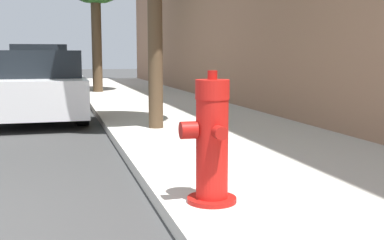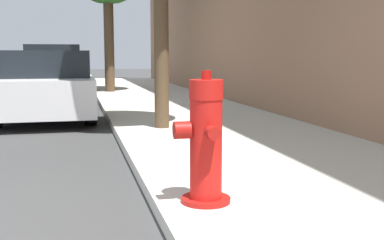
{
  "view_description": "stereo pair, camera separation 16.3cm",
  "coord_description": "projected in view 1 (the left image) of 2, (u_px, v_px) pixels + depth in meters",
  "views": [
    {
      "loc": [
        1.39,
        -2.84,
        1.15
      ],
      "look_at": [
        2.62,
        1.55,
        0.54
      ],
      "focal_mm": 45.0,
      "sensor_mm": 36.0,
      "label": 1
    },
    {
      "loc": [
        1.55,
        -2.88,
        1.15
      ],
      "look_at": [
        2.62,
        1.55,
        0.54
      ],
      "focal_mm": 45.0,
      "sensor_mm": 36.0,
      "label": 2
    }
  ],
  "objects": [
    {
      "name": "parked_car_near",
      "position": [
        37.0,
        85.0,
        9.0
      ],
      "size": [
        1.71,
        4.35,
        1.24
      ],
      "color": "silver",
      "rests_on": "ground_plane"
    },
    {
      "name": "sidewalk_slab",
      "position": [
        378.0,
        211.0,
        3.44
      ],
      "size": [
        2.99,
        40.0,
        0.11
      ],
      "color": "beige",
      "rests_on": "ground_plane"
    },
    {
      "name": "fire_hydrant",
      "position": [
        211.0,
        143.0,
        3.41
      ],
      "size": [
        0.41,
        0.42,
        0.94
      ],
      "color": "#A91511",
      "rests_on": "sidewalk_slab"
    },
    {
      "name": "parked_car_far",
      "position": [
        47.0,
        69.0,
        21.14
      ],
      "size": [
        1.76,
        4.21,
        1.2
      ],
      "color": "#B7B7BC",
      "rests_on": "ground_plane"
    },
    {
      "name": "parked_car_mid",
      "position": [
        41.0,
        70.0,
        14.7
      ],
      "size": [
        1.7,
        4.42,
        1.48
      ],
      "color": "black",
      "rests_on": "ground_plane"
    }
  ]
}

